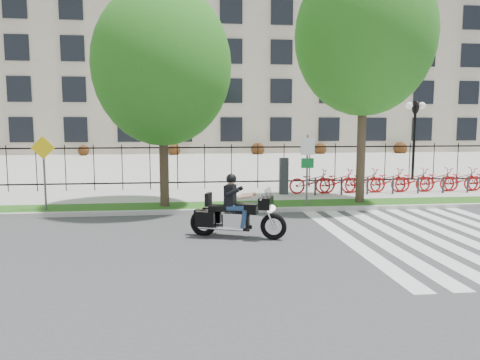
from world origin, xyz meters
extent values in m
plane|color=#3A3A3C|center=(0.00, 0.00, 0.00)|extent=(120.00, 120.00, 0.00)
cube|color=#B5B2AA|center=(0.00, 4.10, 0.07)|extent=(60.00, 0.20, 0.15)
cube|color=#245014|center=(0.00, 4.95, 0.07)|extent=(60.00, 1.50, 0.15)
cube|color=#AEAAA2|center=(0.00, 7.45, 0.07)|extent=(60.00, 3.50, 0.15)
cube|color=#AEAAA2|center=(0.00, 25.00, 0.05)|extent=(80.00, 34.00, 0.10)
cube|color=#A39984|center=(0.00, 45.00, 10.00)|extent=(60.00, 20.00, 20.00)
cylinder|color=black|center=(10.00, 12.00, 2.00)|extent=(0.14, 0.14, 4.00)
cylinder|color=black|center=(10.00, 12.00, 3.90)|extent=(0.06, 0.70, 0.70)
sphere|color=white|center=(9.65, 12.00, 4.00)|extent=(0.36, 0.36, 0.36)
sphere|color=white|center=(10.35, 12.00, 4.00)|extent=(0.36, 0.36, 0.36)
cylinder|color=#382A1E|center=(-2.79, 4.95, 1.87)|extent=(0.32, 0.32, 3.44)
ellipsoid|color=#205714|center=(-2.79, 4.95, 5.02)|extent=(4.77, 4.77, 5.49)
cylinder|color=#382A1E|center=(4.38, 4.95, 2.42)|extent=(0.32, 0.32, 4.54)
ellipsoid|color=#205714|center=(4.38, 4.95, 6.18)|extent=(4.98, 4.98, 5.73)
cube|color=#2D2D33|center=(1.97, 7.20, 0.90)|extent=(0.35, 0.25, 1.50)
imported|color=#AF1415|center=(3.17, 7.20, 0.66)|extent=(1.93, 0.67, 1.02)
cylinder|color=#2D2D33|center=(3.17, 6.70, 0.50)|extent=(0.08, 0.08, 0.70)
imported|color=#AF1415|center=(4.27, 7.20, 0.66)|extent=(1.93, 0.67, 1.02)
cylinder|color=#2D2D33|center=(4.27, 6.70, 0.50)|extent=(0.08, 0.08, 0.70)
imported|color=#AF1415|center=(5.37, 7.20, 0.66)|extent=(1.93, 0.67, 1.02)
cylinder|color=#2D2D33|center=(5.37, 6.70, 0.50)|extent=(0.08, 0.08, 0.70)
imported|color=#AF1415|center=(6.47, 7.20, 0.66)|extent=(1.93, 0.67, 1.02)
cylinder|color=#2D2D33|center=(6.47, 6.70, 0.50)|extent=(0.08, 0.08, 0.70)
imported|color=#AF1415|center=(7.57, 7.20, 0.66)|extent=(1.93, 0.67, 1.02)
cylinder|color=#2D2D33|center=(7.57, 6.70, 0.50)|extent=(0.08, 0.08, 0.70)
imported|color=#AF1415|center=(8.67, 7.20, 0.66)|extent=(1.93, 0.67, 1.02)
cylinder|color=#2D2D33|center=(8.67, 6.70, 0.50)|extent=(0.08, 0.08, 0.70)
imported|color=#AF1415|center=(9.77, 7.20, 0.66)|extent=(1.93, 0.67, 1.02)
cylinder|color=#2D2D33|center=(9.77, 6.70, 0.50)|extent=(0.08, 0.08, 0.70)
cylinder|color=#59595B|center=(2.27, 4.60, 1.40)|extent=(0.07, 0.07, 2.50)
cube|color=white|center=(2.27, 4.56, 2.25)|extent=(0.50, 0.03, 0.60)
cube|color=#0C6626|center=(2.27, 4.56, 1.65)|extent=(0.45, 0.03, 0.35)
cylinder|color=#59595B|center=(-6.74, 4.60, 1.35)|extent=(0.07, 0.07, 2.40)
cube|color=yellow|center=(-6.74, 4.56, 2.25)|extent=(0.78, 0.03, 0.78)
torus|color=black|center=(0.24, 0.27, 0.35)|extent=(0.71, 0.38, 0.71)
torus|color=black|center=(-1.57, 0.97, 0.35)|extent=(0.75, 0.41, 0.75)
cube|color=black|center=(0.05, 0.34, 0.97)|extent=(0.49, 0.64, 0.31)
cube|color=#26262B|center=(0.12, 0.32, 1.21)|extent=(0.33, 0.53, 0.31)
cube|color=silver|center=(-0.71, 0.64, 0.46)|extent=(0.70, 0.55, 0.41)
cube|color=black|center=(-0.43, 0.53, 0.80)|extent=(0.65, 0.53, 0.27)
cube|color=black|center=(-1.05, 0.77, 0.78)|extent=(0.80, 0.60, 0.14)
cube|color=black|center=(-1.43, 0.92, 1.00)|extent=(0.22, 0.36, 0.35)
cube|color=black|center=(-1.54, 0.63, 0.51)|extent=(0.54, 0.34, 0.41)
cube|color=black|center=(-1.32, 1.20, 0.51)|extent=(0.54, 0.34, 0.41)
cube|color=black|center=(-0.86, 0.70, 1.15)|extent=(0.38, 0.47, 0.53)
sphere|color=tan|center=(-0.83, 0.68, 1.54)|extent=(0.24, 0.24, 0.24)
sphere|color=black|center=(-0.83, 0.68, 1.58)|extent=(0.28, 0.28, 0.28)
camera|label=1|loc=(-2.01, -11.60, 3.03)|focal=35.00mm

